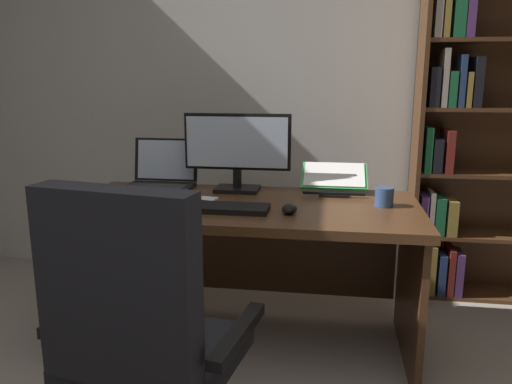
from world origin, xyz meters
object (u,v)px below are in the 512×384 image
object	(u,v)px
monitor	(237,152)
computer_mouse	(289,209)
coffee_mug	(384,197)
keyboard	(220,208)
pen	(199,200)
reading_stand_with_book	(334,178)
bookshelf	(485,111)
laptop	(161,178)
open_binder	(136,208)
office_chair	(145,360)
desk	(245,238)
notepad	(195,202)

from	to	relation	value
monitor	computer_mouse	xyz separation A→B (m)	(0.30, -0.40, -0.18)
monitor	coffee_mug	size ratio (longest dim) A/B	6.25
keyboard	computer_mouse	world-z (taller)	computer_mouse
keyboard	coffee_mug	xyz separation A→B (m)	(0.71, 0.18, 0.03)
keyboard	pen	size ratio (longest dim) A/B	3.00
reading_stand_with_book	computer_mouse	bearing A→B (deg)	-112.08
bookshelf	reading_stand_with_book	distance (m)	1.01
pen	laptop	bearing A→B (deg)	134.51
monitor	open_binder	distance (m)	0.61
bookshelf	monitor	distance (m)	1.43
bookshelf	laptop	bearing A→B (deg)	-162.41
bookshelf	coffee_mug	size ratio (longest dim) A/B	25.66
office_chair	coffee_mug	size ratio (longest dim) A/B	11.46
desk	reading_stand_with_book	world-z (taller)	reading_stand_with_book
reading_stand_with_book	pen	world-z (taller)	reading_stand_with_book
notepad	reading_stand_with_book	bearing A→B (deg)	28.42
office_chair	notepad	size ratio (longest dim) A/B	4.70
desk	laptop	xyz separation A→B (m)	(-0.48, 0.18, 0.24)
bookshelf	desk	bearing A→B (deg)	-149.77
coffee_mug	reading_stand_with_book	bearing A→B (deg)	129.44
open_binder	notepad	distance (m)	0.27
reading_stand_with_book	desk	bearing A→B (deg)	-150.63
bookshelf	pen	xyz separation A→B (m)	(-1.44, -0.83, -0.37)
monitor	computer_mouse	size ratio (longest dim) A/B	5.18
bookshelf	keyboard	distance (m)	1.66
bookshelf	office_chair	bearing A→B (deg)	-129.87
laptop	coffee_mug	distance (m)	1.14
desk	reading_stand_with_book	distance (m)	0.54
office_chair	reading_stand_with_book	xyz separation A→B (m)	(0.57, 1.18, 0.36)
notepad	pen	xyz separation A→B (m)	(0.02, 0.00, 0.01)
desk	office_chair	xyz separation A→B (m)	(-0.15, -0.95, -0.10)
computer_mouse	notepad	size ratio (longest dim) A/B	0.50
monitor	pen	xyz separation A→B (m)	(-0.13, -0.28, -0.19)
desk	notepad	world-z (taller)	notepad
pen	monitor	bearing A→B (deg)	65.89
reading_stand_with_book	bookshelf	bearing A→B (deg)	30.66
laptop	bookshelf	bearing A→B (deg)	17.59
coffee_mug	bookshelf	bearing A→B (deg)	51.59
bookshelf	keyboard	bearing A→B (deg)	-144.20
computer_mouse	notepad	bearing A→B (deg)	165.66
laptop	keyboard	world-z (taller)	laptop
bookshelf	computer_mouse	size ratio (longest dim) A/B	21.26
computer_mouse	office_chair	bearing A→B (deg)	-117.91
desk	laptop	size ratio (longest dim) A/B	4.67
monitor	keyboard	bearing A→B (deg)	-90.00
office_chair	open_binder	xyz separation A→B (m)	(-0.28, 0.67, 0.31)
bookshelf	monitor	world-z (taller)	bookshelf
monitor	keyboard	size ratio (longest dim) A/B	1.28
computer_mouse	pen	world-z (taller)	computer_mouse
desk	monitor	bearing A→B (deg)	111.64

